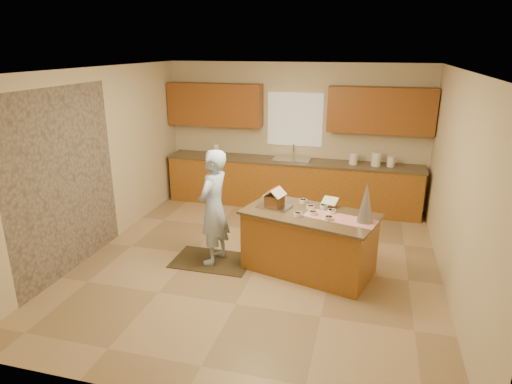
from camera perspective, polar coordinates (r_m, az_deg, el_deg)
floor at (r=6.51m, az=0.40°, el=-9.00°), size 5.50×5.50×0.00m
ceiling at (r=5.79m, az=0.47°, el=15.47°), size 5.50×5.50×0.00m
wall_back at (r=8.63m, az=5.03°, el=7.34°), size 5.50×5.50×0.00m
wall_front at (r=3.59m, az=-10.74°, el=-9.23°), size 5.50×5.50×0.00m
wall_left at (r=7.04m, az=-19.73°, el=3.79°), size 5.50×5.50×0.00m
wall_right at (r=5.93m, az=24.53°, el=0.59°), size 5.50×5.50×0.00m
stone_accent at (r=6.44m, az=-23.41°, el=1.11°), size 0.00×2.50×2.50m
window_curtain at (r=8.55m, az=5.05°, el=9.27°), size 1.05×0.03×1.00m
back_counter_base at (r=8.56m, az=4.51°, el=0.98°), size 4.80×0.60×0.88m
back_counter_top at (r=8.44m, az=4.59°, el=3.96°), size 4.85×0.63×0.04m
upper_cabinet_left at (r=8.77m, az=-5.29°, el=11.15°), size 1.85×0.35×0.80m
upper_cabinet_right at (r=8.24m, az=15.75°, el=10.09°), size 1.85×0.35×0.80m
sink at (r=8.44m, az=4.59°, el=3.90°), size 0.70×0.45×0.12m
faucet at (r=8.57m, az=4.84°, el=5.29°), size 0.03×0.03×0.28m
island_base at (r=6.15m, az=6.80°, el=-6.57°), size 1.85×1.26×0.82m
island_top at (r=5.98m, az=6.95°, el=-2.83°), size 1.94×1.35×0.04m
table_runner at (r=5.84m, az=10.75°, el=-3.36°), size 0.99×0.57×0.01m
baking_tray at (r=6.14m, az=2.39°, el=-1.85°), size 0.50×0.42×0.02m
cookbook at (r=6.21m, az=9.49°, el=-1.14°), size 0.24×0.21×0.09m
tinsel_tree at (r=5.71m, az=13.97°, el=-1.38°), size 0.25×0.25×0.51m
rug at (r=6.57m, az=-5.67°, el=-8.77°), size 1.12×0.73×0.01m
boy at (r=6.22m, az=-5.48°, el=-2.00°), size 0.49×0.66×1.65m
canister_a at (r=8.29m, az=12.43°, el=4.21°), size 0.15×0.15×0.21m
canister_b at (r=8.28m, az=15.20°, el=4.11°), size 0.17×0.17×0.24m
canister_c at (r=8.30m, az=16.96°, el=3.77°), size 0.13×0.13×0.19m
paper_towel at (r=8.79m, az=-5.14°, el=5.43°), size 0.10×0.10×0.23m
gingerbread_house at (r=6.10m, az=2.40°, el=-0.88°), size 0.32×0.32×0.26m
candy_bowls at (r=6.01m, az=7.65°, el=-2.32°), size 0.55×0.68×0.05m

